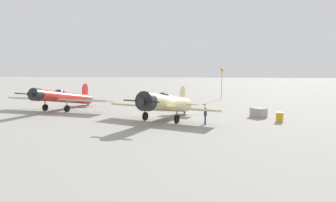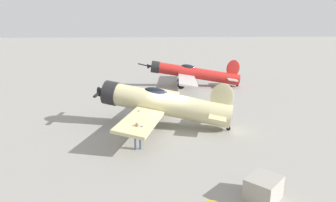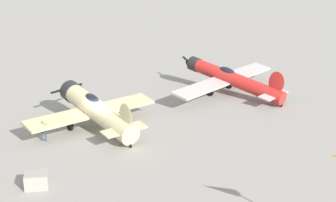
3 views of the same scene
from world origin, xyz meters
TOP-DOWN VIEW (x-y plane):
  - ground_plane at (0.00, 0.00)m, footprint 400.00×400.00m
  - airplane_foreground at (-0.15, -0.47)m, footprint 10.85×9.28m
  - airplane_mid_apron at (-13.62, 4.35)m, footprint 13.66×11.72m
  - ground_crew_mechanic at (3.66, -2.11)m, footprint 0.28×0.60m
  - equipment_crate at (9.03, 2.73)m, footprint 1.75×1.77m
  - fuel_drum at (10.49, 0.25)m, footprint 0.67×0.67m
  - windsock_mast at (6.14, 19.95)m, footprint 0.79×2.18m

SIDE VIEW (x-z plane):
  - ground_plane at x=0.00m, z-range 0.00..0.00m
  - fuel_drum at x=10.49m, z-range 0.00..0.88m
  - equipment_crate at x=9.03m, z-range 0.00..0.92m
  - ground_crew_mechanic at x=3.66m, z-range 0.16..1.73m
  - airplane_mid_apron at x=-13.62m, z-range -0.04..3.14m
  - airplane_foreground at x=-0.15m, z-range -0.02..3.24m
  - windsock_mast at x=6.14m, z-range 2.19..7.47m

